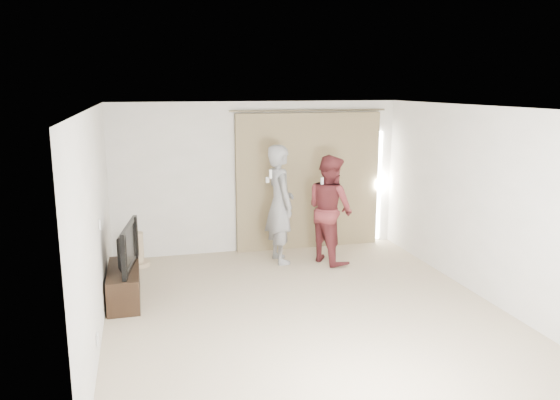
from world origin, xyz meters
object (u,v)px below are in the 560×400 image
(tv, at_px, (122,247))
(tv_console, at_px, (124,285))
(person_man, at_px, (280,204))
(person_woman, at_px, (330,209))

(tv, bearing_deg, tv_console, 0.00)
(tv_console, relative_size, person_man, 0.61)
(tv_console, xyz_separation_m, person_woman, (3.26, 0.91, 0.66))
(tv, height_order, person_woman, person_woman)
(tv_console, height_order, tv, tv)
(tv, bearing_deg, person_woman, -65.89)
(tv_console, relative_size, person_woman, 0.66)
(tv, relative_size, person_man, 0.55)
(tv_console, relative_size, tv, 1.11)
(tv_console, xyz_separation_m, person_man, (2.46, 1.12, 0.74))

